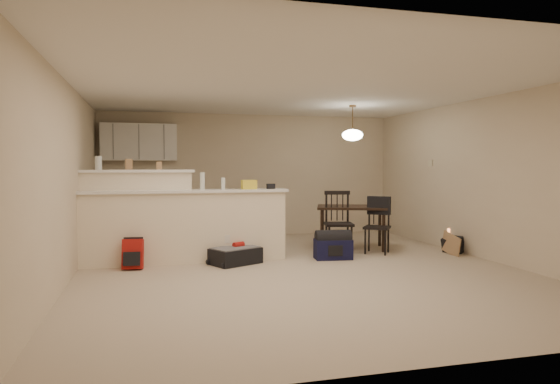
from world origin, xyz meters
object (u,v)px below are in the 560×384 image
object	(u,v)px
pendant_lamp	(352,135)
black_daypack	(453,245)
red_backpack	(133,254)
navy_duffel	(333,249)
dining_table	(352,211)
dining_chair_near	(339,222)
dining_chair_far	(377,226)
suitcase	(235,256)

from	to	relation	value
pendant_lamp	black_daypack	world-z (taller)	pendant_lamp
red_backpack	navy_duffel	distance (m)	2.99
dining_table	dining_chair_near	world-z (taller)	dining_chair_near
dining_chair_far	navy_duffel	bearing A→B (deg)	-125.66
pendant_lamp	suitcase	bearing A→B (deg)	-158.82
dining_table	dining_chair_near	xyz separation A→B (m)	(-0.40, -0.39, -0.14)
dining_chair_near	suitcase	size ratio (longest dim) A/B	1.48
pendant_lamp	red_backpack	distance (m)	4.16
dining_chair_far	red_backpack	distance (m)	3.89
pendant_lamp	dining_chair_far	distance (m)	1.65
dining_table	pendant_lamp	distance (m)	1.33
dining_table	dining_chair_far	xyz separation A→B (m)	(0.21, -0.56, -0.20)
dining_table	black_daypack	distance (m)	1.76
dining_chair_near	red_backpack	world-z (taller)	dining_chair_near
red_backpack	navy_duffel	world-z (taller)	red_backpack
pendant_lamp	dining_chair_far	size ratio (longest dim) A/B	0.68
dining_chair_near	dining_chair_far	xyz separation A→B (m)	(0.61, -0.17, -0.06)
navy_duffel	black_daypack	size ratio (longest dim) A/B	1.90
pendant_lamp	black_daypack	distance (m)	2.51
red_backpack	suitcase	bearing A→B (deg)	6.74
dining_table	navy_duffel	xyz separation A→B (m)	(-0.67, -0.85, -0.50)
dining_chair_near	red_backpack	distance (m)	3.31
dining_chair_near	black_daypack	bearing A→B (deg)	-2.02
suitcase	red_backpack	xyz separation A→B (m)	(-1.45, 0.00, 0.09)
dining_table	suitcase	distance (m)	2.43
dining_chair_far	dining_chair_near	bearing A→B (deg)	-159.54
red_backpack	black_daypack	xyz separation A→B (m)	(5.11, 0.00, -0.08)
pendant_lamp	suitcase	xyz separation A→B (m)	(-2.21, -0.85, -1.87)
suitcase	red_backpack	world-z (taller)	red_backpack
navy_duffel	dining_table	bearing A→B (deg)	59.38
dining_chair_far	suitcase	xyz separation A→B (m)	(-2.42, -0.29, -0.34)
red_backpack	black_daypack	bearing A→B (deg)	6.74
black_daypack	red_backpack	bearing A→B (deg)	62.65
pendant_lamp	dining_chair_far	world-z (taller)	pendant_lamp
dining_table	dining_chair_near	distance (m)	0.58
dining_table	black_daypack	size ratio (longest dim) A/B	4.66
suitcase	navy_duffel	bearing A→B (deg)	-27.18
suitcase	black_daypack	xyz separation A→B (m)	(3.65, 0.00, 0.01)
dining_chair_near	navy_duffel	distance (m)	0.65
pendant_lamp	suitcase	world-z (taller)	pendant_lamp
suitcase	dining_chair_far	bearing A→B (deg)	-20.30
dining_chair_near	black_daypack	world-z (taller)	dining_chair_near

